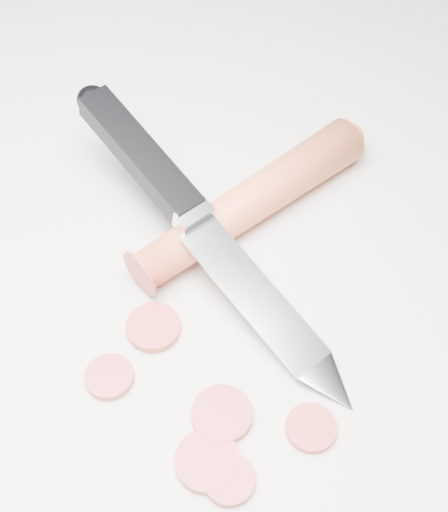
{
  "coord_description": "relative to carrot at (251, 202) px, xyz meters",
  "views": [
    {
      "loc": [
        0.02,
        -0.24,
        0.42
      ],
      "look_at": [
        0.02,
        0.06,
        0.02
      ],
      "focal_mm": 50.0,
      "sensor_mm": 36.0,
      "label": 1
    }
  ],
  "objects": [
    {
      "name": "carrot_slice_2",
      "position": [
        -0.03,
        -0.19,
        -0.02
      ],
      "size": [
        0.04,
        0.04,
        0.01
      ],
      "primitive_type": "cylinder",
      "color": "#C13739",
      "rests_on": "ground"
    },
    {
      "name": "ground",
      "position": [
        -0.04,
        -0.11,
        -0.02
      ],
      "size": [
        2.4,
        2.4,
        0.0
      ],
      "primitive_type": "plane",
      "color": "silver",
      "rests_on": "ground"
    },
    {
      "name": "carrot_slice_1",
      "position": [
        -0.09,
        -0.14,
        -0.02
      ],
      "size": [
        0.03,
        0.03,
        0.01
      ],
      "primitive_type": "cylinder",
      "color": "#C13739",
      "rests_on": "ground"
    },
    {
      "name": "carrot",
      "position": [
        0.0,
        0.0,
        0.0
      ],
      "size": [
        0.18,
        0.16,
        0.03
      ],
      "primitive_type": "cylinder",
      "rotation": [
        1.57,
        0.0,
        -0.87
      ],
      "color": "#DA572D",
      "rests_on": "ground"
    },
    {
      "name": "carrot_slice_5",
      "position": [
        -0.02,
        -0.2,
        -0.02
      ],
      "size": [
        0.03,
        0.03,
        0.01
      ],
      "primitive_type": "cylinder",
      "color": "#C13739",
      "rests_on": "ground"
    },
    {
      "name": "carrot_slice_4",
      "position": [
        0.03,
        -0.17,
        -0.02
      ],
      "size": [
        0.03,
        0.03,
        0.01
      ],
      "primitive_type": "cylinder",
      "color": "#C13739",
      "rests_on": "ground"
    },
    {
      "name": "carrot_slice_3",
      "position": [
        -0.02,
        -0.16,
        -0.02
      ],
      "size": [
        0.04,
        0.04,
        0.01
      ],
      "primitive_type": "cylinder",
      "color": "#C13739",
      "rests_on": "ground"
    },
    {
      "name": "kitchen_knife",
      "position": [
        -0.03,
        -0.04,
        0.02
      ],
      "size": [
        0.22,
        0.25,
        0.08
      ],
      "primitive_type": null,
      "color": "silver",
      "rests_on": "ground"
    },
    {
      "name": "carrot_slice_0",
      "position": [
        -0.07,
        -0.1,
        -0.02
      ],
      "size": [
        0.04,
        0.04,
        0.01
      ],
      "primitive_type": "cylinder",
      "color": "#C13739",
      "rests_on": "ground"
    }
  ]
}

